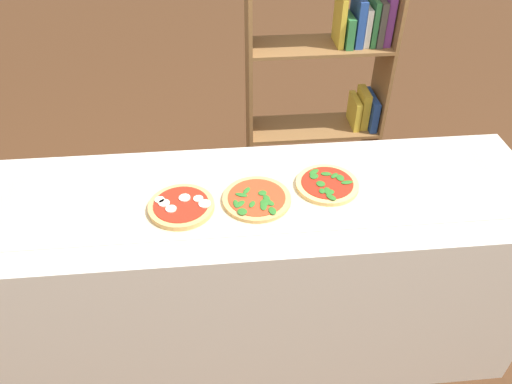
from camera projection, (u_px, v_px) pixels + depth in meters
name	position (u px, v px, depth m)	size (l,w,h in m)	color
ground_plane	(256.00, 336.00, 2.42)	(12.00, 12.00, 0.00)	#4C2D19
counter	(256.00, 275.00, 2.13)	(2.24, 0.66, 0.92)	beige
parchment_paper	(256.00, 196.00, 1.83)	(1.93, 0.43, 0.00)	beige
pizza_mozzarella_0	(181.00, 206.00, 1.77)	(0.24, 0.24, 0.03)	tan
pizza_spinach_1	(257.00, 199.00, 1.80)	(0.26, 0.26, 0.02)	tan
pizza_spinach_2	(327.00, 184.00, 1.87)	(0.24, 0.24, 0.02)	#DBB26B
bookshelf	(332.00, 94.00, 2.81)	(0.79, 0.29, 1.57)	brown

